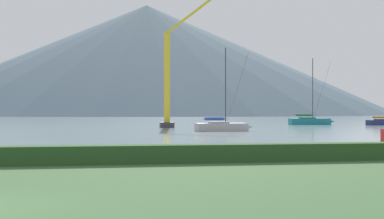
# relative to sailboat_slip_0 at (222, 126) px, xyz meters

# --- Properties ---
(harbor_water) EXTENTS (320.00, 246.00, 0.00)m
(harbor_water) POSITION_rel_sailboat_slip_0_xyz_m (-17.72, 88.75, -0.61)
(harbor_water) COLOR #8C9EA3
(harbor_water) RESTS_ON ground_plane
(hedge_line) EXTENTS (80.00, 1.20, 0.86)m
(hedge_line) POSITION_rel_sailboat_slip_0_xyz_m (-17.72, -37.25, -0.18)
(hedge_line) COLOR #284C23
(hedge_line) RESTS_ON ground_plane
(sailboat_slip_0) EXTENTS (7.31, 2.56, 10.17)m
(sailboat_slip_0) POSITION_rel_sailboat_slip_0_xyz_m (0.00, 0.00, 0.00)
(sailboat_slip_0) COLOR #9E9EA3
(sailboat_slip_0) RESTS_ON harbor_water
(sailboat_slip_1) EXTENTS (8.30, 2.84, 11.92)m
(sailboat_slip_1) POSITION_rel_sailboat_slip_0_xyz_m (22.13, 26.95, 0.09)
(sailboat_slip_1) COLOR #19707A
(sailboat_slip_1) RESTS_ON harbor_water
(sailboat_slip_2) EXTENTS (6.58, 2.37, 9.48)m
(sailboat_slip_2) POSITION_rel_sailboat_slip_0_xyz_m (33.82, 22.54, -0.06)
(sailboat_slip_2) COLOR navy
(sailboat_slip_2) RESTS_ON harbor_water
(dock_crane) EXTENTS (8.29, 2.00, 19.77)m
(dock_crane) POSITION_rel_sailboat_slip_0_xyz_m (-4.78, 14.52, 5.90)
(dock_crane) COLOR #333338
(dock_crane) RESTS_ON ground_plane
(distant_hill_west_ridge) EXTENTS (304.56, 304.56, 37.75)m
(distant_hill_west_ridge) POSITION_rel_sailboat_slip_0_xyz_m (40.69, 366.97, 18.27)
(distant_hill_west_ridge) COLOR slate
(distant_hill_west_ridge) RESTS_ON ground_plane
(distant_hill_central_peak) EXTENTS (348.38, 348.38, 80.79)m
(distant_hill_central_peak) POSITION_rel_sailboat_slip_0_xyz_m (14.77, 323.25, 39.79)
(distant_hill_central_peak) COLOR #425666
(distant_hill_central_peak) RESTS_ON ground_plane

